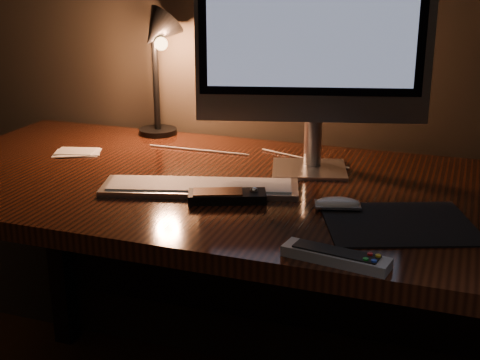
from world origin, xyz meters
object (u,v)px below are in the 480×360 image
(monitor, at_px, (313,30))
(desk_lamp, at_px, (157,50))
(desk, at_px, (254,225))
(mouse, at_px, (337,205))
(keyboard, at_px, (200,187))
(media_remote, at_px, (227,196))
(tv_remote, at_px, (336,256))

(monitor, distance_m, desk_lamp, 0.51)
(desk, height_order, monitor, monitor)
(mouse, bearing_deg, keyboard, 161.32)
(media_remote, xyz_separation_m, desk_lamp, (-0.36, 0.42, 0.24))
(tv_remote, relative_size, desk_lamp, 0.51)
(keyboard, height_order, tv_remote, tv_remote)
(keyboard, relative_size, tv_remote, 2.28)
(keyboard, relative_size, media_remote, 2.48)
(tv_remote, bearing_deg, mouse, 110.25)
(desk_lamp, bearing_deg, monitor, -11.87)
(desk, relative_size, monitor, 2.86)
(desk, bearing_deg, desk_lamp, 147.05)
(desk, relative_size, mouse, 17.54)
(monitor, bearing_deg, desk_lamp, 145.18)
(monitor, height_order, mouse, monitor)
(media_remote, distance_m, tv_remote, 0.35)
(desk, distance_m, media_remote, 0.24)
(desk, height_order, desk_lamp, desk_lamp)
(mouse, height_order, tv_remote, tv_remote)
(monitor, relative_size, media_remote, 3.24)
(monitor, height_order, desk_lamp, monitor)
(monitor, xyz_separation_m, keyboard, (-0.19, -0.21, -0.32))
(mouse, distance_m, tv_remote, 0.25)
(tv_remote, bearing_deg, monitor, 118.40)
(monitor, bearing_deg, tv_remote, -86.37)
(media_remote, relative_size, tv_remote, 0.92)
(desk, relative_size, tv_remote, 8.48)
(desk_lamp, bearing_deg, media_remote, -42.11)
(tv_remote, xyz_separation_m, desk_lamp, (-0.63, 0.64, 0.24))
(tv_remote, distance_m, desk_lamp, 0.93)
(monitor, relative_size, tv_remote, 2.97)
(desk, xyz_separation_m, monitor, (0.11, 0.07, 0.46))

